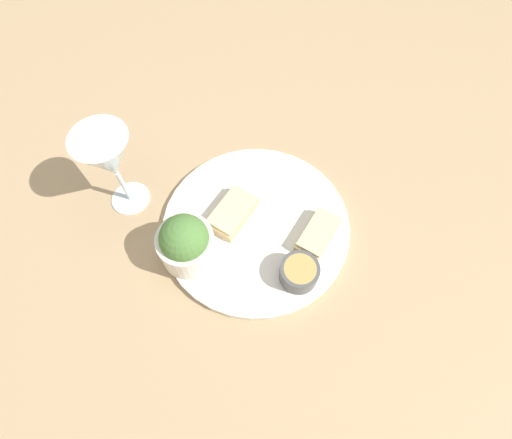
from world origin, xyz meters
name	(u,v)px	position (x,y,z in m)	size (l,w,h in m)	color
ground_plane	(256,228)	(0.00, 0.00, 0.00)	(4.00, 4.00, 0.00)	tan
dinner_plate	(256,226)	(0.00, 0.00, 0.01)	(0.33, 0.33, 0.01)	silver
salad_bowl	(186,243)	(-0.12, -0.02, 0.06)	(0.09, 0.09, 0.10)	silver
sauce_ramekin	(299,272)	(0.03, -0.11, 0.03)	(0.06, 0.06, 0.04)	#4C4C4C
cheese_toast_near	(233,212)	(-0.03, 0.03, 0.03)	(0.10, 0.10, 0.03)	#D1B27F
cheese_toast_far	(318,234)	(0.09, -0.06, 0.03)	(0.10, 0.09, 0.03)	#D1B27F
wine_glass	(109,159)	(-0.20, 0.13, 0.13)	(0.09, 0.09, 0.18)	silver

